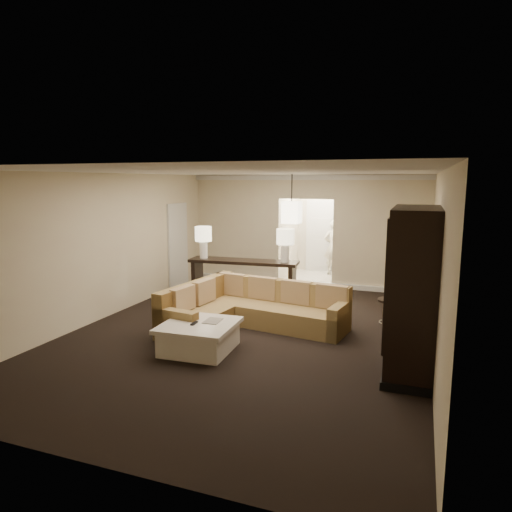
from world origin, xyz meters
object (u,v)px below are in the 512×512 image
at_px(console_table, 243,277).
at_px(drink_table, 389,307).
at_px(sectional_sofa, 249,309).
at_px(armoire, 413,295).
at_px(person, 334,244).
at_px(coffee_table, 199,336).

distance_m(console_table, drink_table, 3.27).
relative_size(sectional_sofa, armoire, 1.33).
relative_size(console_table, armoire, 1.06).
distance_m(sectional_sofa, console_table, 1.83).
bearing_deg(person, coffee_table, 81.62).
bearing_deg(coffee_table, armoire, 5.99).
xyz_separation_m(console_table, drink_table, (3.17, -0.80, -0.17)).
xyz_separation_m(sectional_sofa, armoire, (2.83, -1.03, 0.77)).
height_order(coffee_table, drink_table, drink_table).
height_order(console_table, armoire, armoire).
xyz_separation_m(drink_table, person, (-1.83, 4.40, 0.49)).
bearing_deg(drink_table, console_table, 165.84).
relative_size(sectional_sofa, coffee_table, 2.63).
distance_m(console_table, person, 3.85).
bearing_deg(person, armoire, 109.01).
distance_m(sectional_sofa, drink_table, 2.56).
height_order(drink_table, person, person).
distance_m(sectional_sofa, armoire, 3.10).
xyz_separation_m(sectional_sofa, person, (0.59, 5.25, 0.54)).
height_order(coffee_table, person, person).
relative_size(armoire, person, 1.32).
xyz_separation_m(coffee_table, console_table, (-0.44, 3.01, 0.33)).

